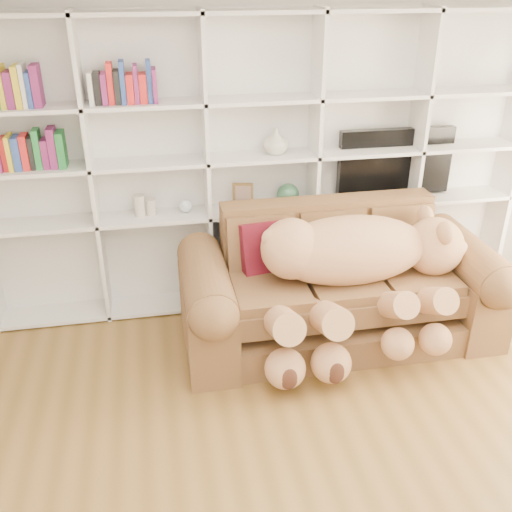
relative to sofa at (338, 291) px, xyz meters
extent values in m
plane|color=brown|center=(-0.48, -1.63, -0.38)|extent=(5.00, 5.00, 0.00)
cube|color=white|center=(-0.48, 0.87, 0.97)|extent=(5.00, 0.02, 2.70)
cube|color=white|center=(-0.48, 0.83, 0.82)|extent=(4.40, 0.03, 2.40)
cube|color=white|center=(-1.80, 0.67, 0.82)|extent=(0.03, 0.35, 2.40)
cube|color=white|center=(-0.92, 0.67, 0.82)|extent=(0.03, 0.35, 2.40)
cube|color=white|center=(-0.04, 0.67, 0.82)|extent=(0.03, 0.35, 2.40)
cube|color=white|center=(0.84, 0.67, 0.82)|extent=(0.03, 0.35, 2.40)
cube|color=white|center=(1.72, 0.67, 0.82)|extent=(0.03, 0.35, 2.40)
cube|color=white|center=(-0.48, 0.67, -0.35)|extent=(4.40, 0.35, 0.03)
cube|color=white|center=(-0.48, 0.67, 0.47)|extent=(4.40, 0.35, 0.03)
cube|color=white|center=(-0.48, 0.67, 0.92)|extent=(4.40, 0.35, 0.03)
cube|color=white|center=(-0.48, 0.67, 1.37)|extent=(4.40, 0.35, 0.03)
cube|color=white|center=(-0.48, 0.67, 1.99)|extent=(4.40, 0.35, 0.03)
cube|color=brown|center=(0.00, -0.05, -0.26)|extent=(2.31, 0.93, 0.24)
cube|color=brown|center=(0.00, -0.07, 0.10)|extent=(1.71, 0.77, 0.33)
cube|color=brown|center=(0.00, 0.37, 0.33)|extent=(1.71, 0.22, 0.60)
cube|color=brown|center=(-1.03, -0.05, -0.08)|extent=(0.35, 1.04, 0.60)
cube|color=brown|center=(1.03, -0.05, -0.08)|extent=(0.35, 1.04, 0.60)
cylinder|color=brown|center=(-1.03, -0.05, 0.22)|extent=(0.35, 0.99, 0.35)
cylinder|color=brown|center=(1.03, -0.05, 0.22)|extent=(0.35, 0.99, 0.35)
ellipsoid|color=tan|center=(0.04, -0.10, 0.41)|extent=(1.18, 0.57, 0.51)
sphere|color=tan|center=(-0.41, -0.10, 0.46)|extent=(0.45, 0.45, 0.45)
sphere|color=tan|center=(0.71, -0.10, 0.38)|extent=(0.45, 0.45, 0.45)
sphere|color=#D7AF8E|center=(0.88, -0.10, 0.31)|extent=(0.22, 0.22, 0.22)
sphere|color=#3F2116|center=(0.96, -0.10, 0.30)|extent=(0.07, 0.07, 0.07)
ellipsoid|color=tan|center=(0.68, -0.26, 0.56)|extent=(0.11, 0.17, 0.17)
ellipsoid|color=tan|center=(0.68, 0.06, 0.56)|extent=(0.11, 0.17, 0.17)
sphere|color=tan|center=(-0.55, -0.10, 0.55)|extent=(0.15, 0.15, 0.15)
cylinder|color=tan|center=(0.24, -0.47, 0.13)|extent=(0.19, 0.54, 0.40)
cylinder|color=tan|center=(0.52, -0.47, 0.13)|extent=(0.19, 0.54, 0.40)
cylinder|color=tan|center=(-0.57, -0.47, 0.09)|extent=(0.22, 0.63, 0.46)
cylinder|color=tan|center=(-0.25, -0.47, 0.09)|extent=(0.22, 0.63, 0.46)
sphere|color=tan|center=(0.24, -0.64, -0.09)|extent=(0.23, 0.23, 0.23)
sphere|color=tan|center=(0.52, -0.64, -0.09)|extent=(0.23, 0.23, 0.23)
sphere|color=tan|center=(-0.57, -0.64, -0.17)|extent=(0.28, 0.28, 0.28)
sphere|color=tan|center=(-0.25, -0.64, -0.17)|extent=(0.28, 0.28, 0.28)
cube|color=#5B0F27|center=(-0.53, 0.17, 0.34)|extent=(0.46, 0.31, 0.44)
cube|color=#BB4019|center=(1.16, 0.10, -0.28)|extent=(0.32, 0.31, 0.21)
cube|color=black|center=(0.69, 0.72, 0.79)|extent=(1.00, 0.08, 0.57)
cube|color=black|center=(0.69, 0.72, 0.50)|extent=(0.33, 0.18, 0.04)
cube|color=brown|center=(-0.63, 0.67, 0.60)|extent=(0.17, 0.06, 0.21)
sphere|color=#305E41|center=(-0.25, 0.67, 0.58)|extent=(0.19, 0.19, 0.19)
cylinder|color=beige|center=(-1.47, 0.67, 0.57)|extent=(0.11, 0.11, 0.18)
cylinder|color=beige|center=(-1.38, 0.67, 0.55)|extent=(0.10, 0.10, 0.14)
sphere|color=silver|center=(-1.11, 0.67, 0.54)|extent=(0.11, 0.11, 0.11)
imported|color=beige|center=(-0.36, 0.67, 1.04)|extent=(0.24, 0.24, 0.21)
camera|label=1|loc=(-1.35, -3.67, 2.25)|focal=40.00mm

